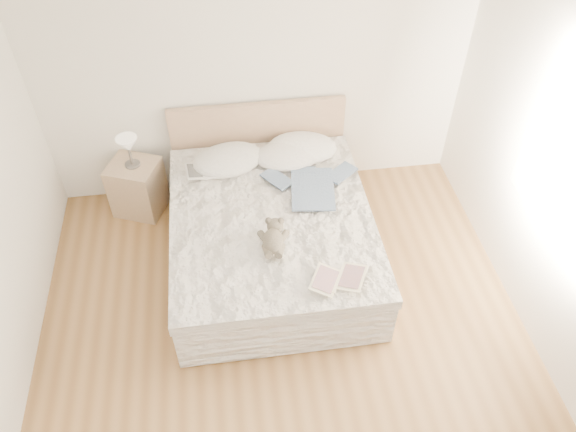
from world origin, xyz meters
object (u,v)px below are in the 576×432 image
(teddy_bear, at_px, (273,246))
(nightstand, at_px, (137,187))
(photo_book, at_px, (204,171))
(childrens_book, at_px, (339,279))
(bed, at_px, (271,231))
(table_lamp, at_px, (128,146))

(teddy_bear, bearing_deg, nightstand, 139.00)
(nightstand, bearing_deg, photo_book, -21.33)
(nightstand, bearing_deg, childrens_book, -45.46)
(photo_book, bearing_deg, nightstand, 153.10)
(bed, xyz_separation_m, table_lamp, (-1.22, 0.80, 0.48))
(table_lamp, distance_m, childrens_book, 2.35)
(table_lamp, height_order, teddy_bear, table_lamp)
(nightstand, bearing_deg, table_lamp, 14.44)
(bed, height_order, teddy_bear, bed)
(bed, bearing_deg, teddy_bear, -93.69)
(nightstand, height_order, teddy_bear, teddy_bear)
(table_lamp, distance_m, photo_book, 0.74)
(table_lamp, bearing_deg, nightstand, -165.56)
(table_lamp, bearing_deg, teddy_bear, -47.41)
(photo_book, bearing_deg, bed, -49.78)
(childrens_book, bearing_deg, bed, 143.32)
(table_lamp, height_order, photo_book, table_lamp)
(nightstand, relative_size, table_lamp, 1.78)
(photo_book, bearing_deg, childrens_book, -61.06)
(photo_book, distance_m, childrens_book, 1.71)
(photo_book, xyz_separation_m, teddy_bear, (0.52, -1.02, 0.02))
(nightstand, relative_size, photo_book, 1.66)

